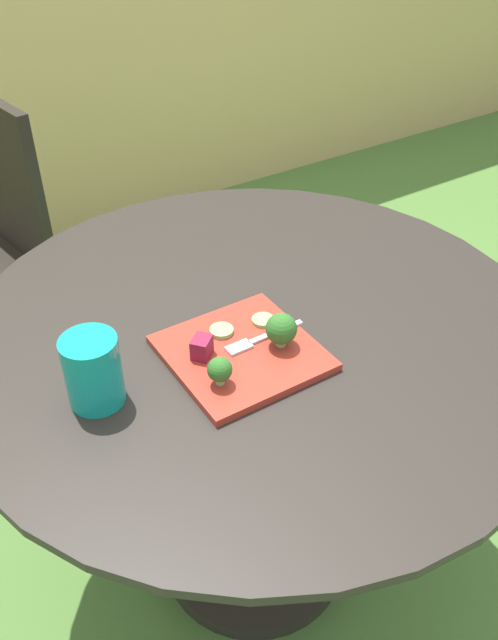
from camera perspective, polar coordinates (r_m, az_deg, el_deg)
The scene contains 10 objects.
ground_plane at distance 1.75m, azimuth 0.43°, elevation -19.39°, with size 12.00×12.00×0.00m, color #4C7533.
patio_table at distance 1.34m, azimuth 0.54°, elevation -7.27°, with size 1.07×1.07×0.73m.
salad_plate at distance 1.12m, azimuth -0.64°, elevation -2.84°, with size 0.24×0.24×0.01m, color #AD3323.
drinking_glass at distance 1.04m, azimuth -13.19°, elevation -4.53°, with size 0.09×0.09×0.12m.
fork at distance 1.14m, azimuth 0.80°, elevation -1.68°, with size 0.15×0.02×0.00m.
broccoli_floret_0 at distance 1.11m, azimuth 2.79°, elevation -0.79°, with size 0.05×0.05×0.06m.
broccoli_floret_1 at distance 1.04m, azimuth -2.53°, elevation -4.29°, with size 0.04×0.04×0.05m.
cucumber_slice_0 at distance 1.15m, azimuth -2.37°, elevation -0.92°, with size 0.04×0.04×0.01m, color #8EB766.
cucumber_slice_1 at distance 1.18m, azimuth 1.32°, elevation 0.04°, with size 0.04×0.04×0.01m, color #8EB766.
beet_chunk_0 at distance 1.10m, azimuth -4.07°, elevation -2.35°, with size 0.04×0.03×0.04m, color maroon.
Camera 1 is at (-0.52, -0.80, 1.46)m, focal length 37.30 mm.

